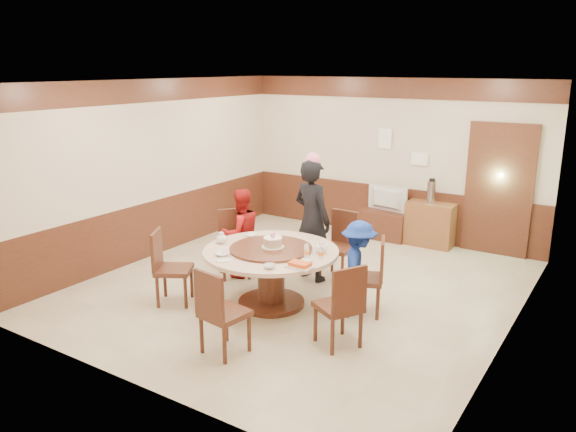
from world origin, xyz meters
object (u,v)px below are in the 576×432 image
Objects in this scene: person_standing at (312,220)px; birthday_cake at (273,242)px; tv_stand at (384,225)px; side_cabinet at (430,224)px; thermos at (431,192)px; person_blue at (359,267)px; shrimp_platter at (300,265)px; banquet_table at (271,266)px; television at (385,199)px; person_red at (241,233)px.

person_standing reaches higher than birthday_cake.
tv_stand is 0.84m from side_cabinet.
thermos is at bearing 76.20° from birthday_cake.
person_blue is 3.93× the size of shrimp_platter.
birthday_cake is 0.73m from shrimp_platter.
thermos is (-0.15, 3.10, 0.35)m from person_blue.
thermos is (0.87, 3.51, 0.41)m from banquet_table.
television reaches higher than side_cabinet.
person_red reaches higher than tv_stand.
person_blue is at bearing 110.49° from person_red.
banquet_table is 4.52× the size of thermos.
tv_stand is at bearing -0.00° from television.
person_blue reaches higher than banquet_table.
thermos is (0.81, 0.03, 0.69)m from tv_stand.
person_red is at bearing 148.17° from birthday_cake.
person_red is 3.44m from side_cabinet.
thermos is at bearing -24.20° from person_blue.
person_standing is 5.84× the size of shrimp_platter.
tv_stand is (-0.97, 3.07, -0.34)m from person_blue.
side_cabinet is at bearing 75.98° from birthday_cake.
side_cabinet is (0.89, 3.51, -0.16)m from banquet_table.
banquet_table is at bearing -104.20° from side_cabinet.
thermos is at bearing 180.00° from side_cabinet.
person_blue is 3.24m from tv_stand.
shrimp_platter is at bearing -93.40° from thermos.
television is (-0.97, 3.07, 0.13)m from person_blue.
person_blue is at bearing 21.25° from birthday_cake.
person_red is 4.58× the size of birthday_cake.
person_red is 4.35× the size of shrimp_platter.
person_standing is 1.49× the size of person_blue.
birthday_cake is 0.95× the size of shrimp_platter.
person_standing is 1.34× the size of person_red.
person_blue is at bearing -72.49° from tv_stand.
person_blue is 1.53× the size of television.
person_blue reaches higher than tv_stand.
tv_stand is (0.06, 3.48, -0.28)m from banquet_table.
person_standing is at bearing -110.99° from side_cabinet.
person_red is 1.54× the size of tv_stand.
birthday_cake is at bearing 84.67° from person_red.
person_blue is 0.88m from shrimp_platter.
person_standing reaches higher than television.
shrimp_platter is at bearing 126.22° from person_blue.
side_cabinet is at bearing 173.98° from person_red.
banquet_table is 2.14× the size of side_cabinet.
side_cabinet is (0.93, 2.42, -0.50)m from person_standing.
shrimp_platter reaches higher than tv_stand.
person_red is 3.04m from television.
person_blue is (1.07, -0.68, -0.29)m from person_standing.
person_red reaches higher than thermos.
person_red is at bearing 79.16° from television.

